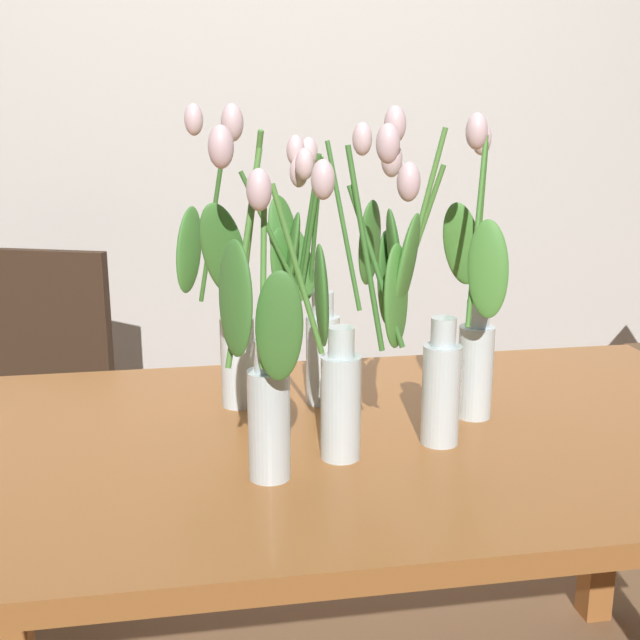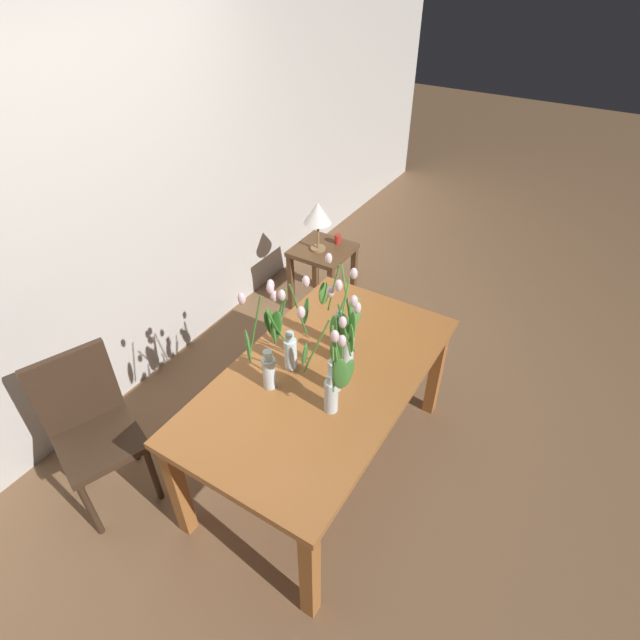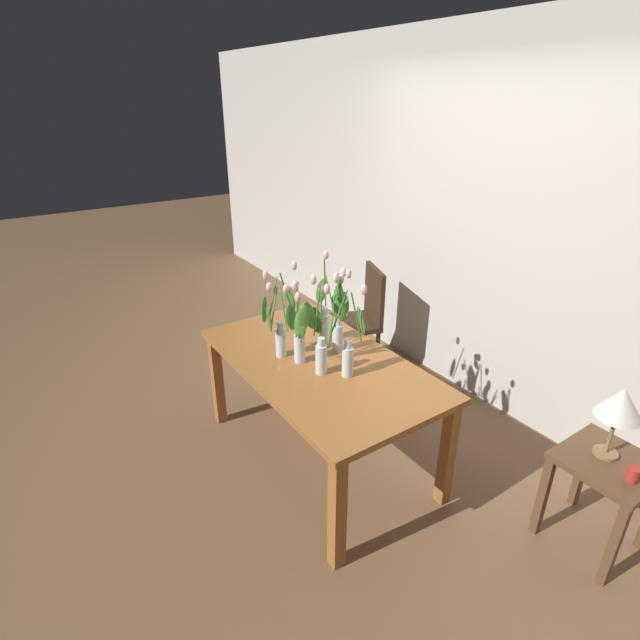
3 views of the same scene
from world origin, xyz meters
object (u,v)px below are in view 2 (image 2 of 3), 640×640
object	(u,v)px
tulip_vase_2	(267,358)
tulip_vase_3	(332,376)
dining_chair	(91,424)
side_table	(323,261)
table_lamp	(318,214)
pillar_candle	(338,239)
tulip_vase_1	(344,341)
tulip_vase_0	(340,360)
tulip_vase_4	(286,334)
tulip_vase_5	(339,320)
dining_table	(322,386)

from	to	relation	value
tulip_vase_2	tulip_vase_3	size ratio (longest dim) A/B	1.01
dining_chair	side_table	world-z (taller)	dining_chair
table_lamp	pillar_candle	world-z (taller)	table_lamp
dining_chair	tulip_vase_3	bearing A→B (deg)	-62.75
tulip_vase_3	pillar_candle	distance (m)	1.98
tulip_vase_1	table_lamp	world-z (taller)	tulip_vase_1
tulip_vase_3	table_lamp	bearing A→B (deg)	33.77
tulip_vase_0	tulip_vase_3	size ratio (longest dim) A/B	0.95
tulip_vase_2	pillar_candle	xyz separation A→B (m)	(1.72, 0.59, -0.33)
tulip_vase_0	tulip_vase_4	bearing A→B (deg)	94.06
tulip_vase_5	side_table	bearing A→B (deg)	34.86
tulip_vase_0	tulip_vase_4	xyz separation A→B (m)	(-0.02, 0.30, 0.04)
tulip_vase_0	pillar_candle	bearing A→B (deg)	30.25
tulip_vase_3	dining_chair	world-z (taller)	tulip_vase_3
tulip_vase_0	table_lamp	bearing A→B (deg)	35.49
tulip_vase_5	pillar_candle	world-z (taller)	tulip_vase_5
dining_chair	pillar_candle	xyz separation A→B (m)	(2.27, -0.17, 0.06)
tulip_vase_2	dining_table	bearing A→B (deg)	-42.76
tulip_vase_0	tulip_vase_1	size ratio (longest dim) A/B	0.95
tulip_vase_2	tulip_vase_3	xyz separation A→B (m)	(0.02, -0.35, 0.04)
dining_table	dining_chair	distance (m)	1.22
tulip_vase_3	pillar_candle	world-z (taller)	tulip_vase_3
tulip_vase_2	tulip_vase_4	bearing A→B (deg)	-2.22
side_table	table_lamp	distance (m)	0.43
side_table	dining_chair	bearing A→B (deg)	177.17
tulip_vase_3	pillar_candle	size ratio (longest dim) A/B	7.81
dining_table	dining_chair	world-z (taller)	dining_chair
dining_table	tulip_vase_3	distance (m)	0.40
tulip_vase_0	tulip_vase_5	size ratio (longest dim) A/B	0.97
tulip_vase_0	dining_chair	size ratio (longest dim) A/B	0.60
tulip_vase_0	tulip_vase_4	size ratio (longest dim) A/B	1.00
dining_table	tulip_vase_1	bearing A→B (deg)	-34.65
tulip_vase_2	side_table	bearing A→B (deg)	22.34
tulip_vase_1	side_table	xyz separation A→B (m)	(1.29, 0.91, -0.49)
tulip_vase_5	dining_chair	bearing A→B (deg)	137.29
tulip_vase_5	side_table	distance (m)	1.49
tulip_vase_1	tulip_vase_5	xyz separation A→B (m)	(0.13, 0.10, 0.00)
tulip_vase_3	dining_chair	size ratio (longest dim) A/B	0.63
tulip_vase_1	tulip_vase_2	world-z (taller)	tulip_vase_2
tulip_vase_0	tulip_vase_1	world-z (taller)	tulip_vase_1
tulip_vase_0	table_lamp	size ratio (longest dim) A/B	1.40
tulip_vase_1	side_table	bearing A→B (deg)	35.28
dining_chair	table_lamp	bearing A→B (deg)	-2.34
tulip_vase_3	dining_table	bearing A→B (deg)	40.94
tulip_vase_4	table_lamp	distance (m)	1.56
tulip_vase_2	side_table	world-z (taller)	tulip_vase_2
tulip_vase_3	tulip_vase_4	bearing A→B (deg)	68.55
tulip_vase_3	tulip_vase_4	xyz separation A→B (m)	(0.14, 0.35, -0.00)
tulip_vase_0	side_table	bearing A→B (deg)	34.20
pillar_candle	dining_table	bearing A→B (deg)	-152.69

